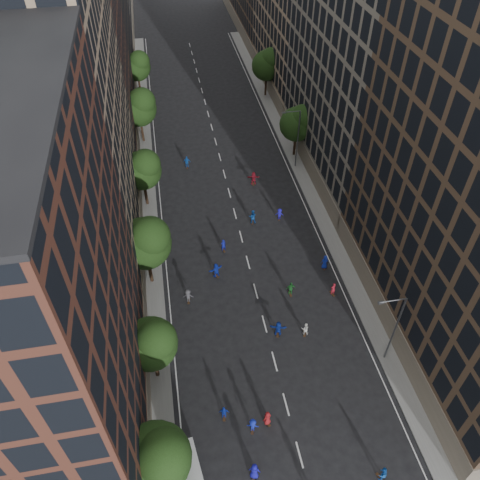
{
  "coord_description": "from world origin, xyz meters",
  "views": [
    {
      "loc": [
        -7.7,
        -10.24,
        39.63
      ],
      "look_at": [
        -0.62,
        28.83,
        2.0
      ],
      "focal_mm": 35.0,
      "sensor_mm": 36.0,
      "label": 1
    }
  ],
  "objects_px": {
    "streetlamp_near": "(394,326)",
    "skater_0": "(254,471)",
    "skater_2": "(382,474)",
    "cargo_van": "(187,479)",
    "streetlamp_far": "(296,136)"
  },
  "relations": [
    {
      "from": "streetlamp_near",
      "to": "cargo_van",
      "type": "relative_size",
      "value": 1.65
    },
    {
      "from": "streetlamp_near",
      "to": "skater_2",
      "type": "height_order",
      "value": "streetlamp_near"
    },
    {
      "from": "cargo_van",
      "to": "skater_0",
      "type": "bearing_deg",
      "value": -9.75
    },
    {
      "from": "streetlamp_far",
      "to": "cargo_van",
      "type": "bearing_deg",
      "value": -115.48
    },
    {
      "from": "skater_0",
      "to": "streetlamp_near",
      "type": "bearing_deg",
      "value": -128.75
    },
    {
      "from": "streetlamp_near",
      "to": "streetlamp_far",
      "type": "bearing_deg",
      "value": 90.0
    },
    {
      "from": "streetlamp_near",
      "to": "skater_2",
      "type": "relative_size",
      "value": 5.35
    },
    {
      "from": "streetlamp_near",
      "to": "skater_2",
      "type": "distance_m",
      "value": 12.15
    },
    {
      "from": "cargo_van",
      "to": "skater_2",
      "type": "bearing_deg",
      "value": -16.08
    },
    {
      "from": "streetlamp_far",
      "to": "skater_0",
      "type": "distance_m",
      "value": 44.09
    },
    {
      "from": "streetlamp_near",
      "to": "skater_0",
      "type": "xyz_separation_m",
      "value": [
        -14.41,
        -8.46,
        -4.2
      ]
    },
    {
      "from": "streetlamp_near",
      "to": "cargo_van",
      "type": "xyz_separation_m",
      "value": [
        -19.69,
        -8.31,
        -3.7
      ]
    },
    {
      "from": "skater_2",
      "to": "streetlamp_far",
      "type": "bearing_deg",
      "value": -114.77
    },
    {
      "from": "cargo_van",
      "to": "skater_2",
      "type": "relative_size",
      "value": 3.25
    },
    {
      "from": "streetlamp_near",
      "to": "skater_0",
      "type": "bearing_deg",
      "value": -149.6
    }
  ]
}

